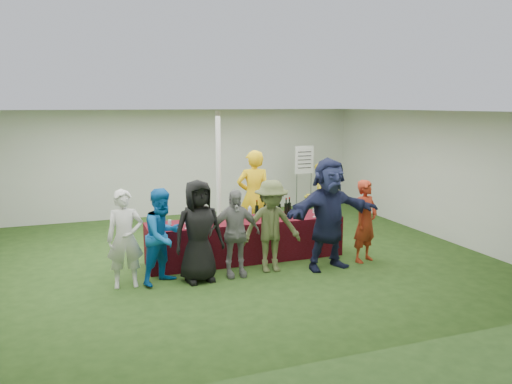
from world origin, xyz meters
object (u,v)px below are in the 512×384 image
object	(u,v)px
serving_table	(246,239)
customer_3	(235,233)
wine_list_sign	(304,165)
customer_1	(163,236)
customer_0	(125,239)
dump_bucket	(329,211)
staff_back	(319,198)
staff_pourer	(254,197)
customer_4	(271,226)
customer_6	(366,221)
customer_2	(199,231)
customer_5	(329,214)

from	to	relation	value
serving_table	customer_3	distance (m)	0.99
wine_list_sign	customer_1	distance (m)	5.54
wine_list_sign	customer_0	bearing A→B (deg)	-142.95
customer_0	serving_table	bearing A→B (deg)	20.44
dump_bucket	staff_back	world-z (taller)	staff_back
serving_table	staff_pourer	xyz separation A→B (m)	(0.54, 1.06, 0.58)
customer_4	customer_0	bearing A→B (deg)	-178.60
staff_back	customer_6	size ratio (longest dim) A/B	1.05
wine_list_sign	staff_pourer	xyz separation A→B (m)	(-2.01, -1.84, -0.36)
staff_pourer	customer_2	bearing A→B (deg)	58.64
serving_table	customer_3	size ratio (longest dim) A/B	2.45
staff_pourer	customer_0	distance (m)	3.26
customer_6	customer_5	bearing A→B (deg)	166.45
customer_0	customer_6	xyz separation A→B (m)	(4.21, -0.15, -0.02)
customer_3	customer_4	bearing A→B (deg)	3.94
staff_pourer	customer_2	world-z (taller)	staff_pourer
customer_3	customer_6	size ratio (longest dim) A/B	0.98
customer_3	customer_4	world-z (taller)	customer_4
customer_1	customer_5	size ratio (longest dim) A/B	0.79
staff_pourer	customer_0	world-z (taller)	staff_pourer
customer_0	customer_6	distance (m)	4.21
customer_3	wine_list_sign	bearing A→B (deg)	53.21
customer_1	customer_4	world-z (taller)	customer_4
staff_back	customer_0	xyz separation A→B (m)	(-4.36, -1.97, -0.01)
serving_table	wine_list_sign	world-z (taller)	wine_list_sign
customer_6	wine_list_sign	bearing A→B (deg)	59.81
customer_2	customer_4	distance (m)	1.27
dump_bucket	customer_2	size ratio (longest dim) A/B	0.13
customer_0	staff_back	bearing A→B (deg)	27.44
serving_table	customer_4	bearing A→B (deg)	-76.21
dump_bucket	customer_2	xyz separation A→B (m)	(-2.67, -0.61, -0.01)
customer_0	customer_2	xyz separation A→B (m)	(1.13, -0.14, 0.06)
staff_back	customer_5	xyz separation A→B (m)	(-0.97, -2.25, 0.19)
dump_bucket	customer_0	xyz separation A→B (m)	(-3.80, -0.47, -0.07)
customer_0	customer_1	xyz separation A→B (m)	(0.59, -0.02, -0.00)
dump_bucket	customer_6	xyz separation A→B (m)	(0.41, -0.62, -0.09)
dump_bucket	customer_5	distance (m)	0.86
customer_1	customer_4	size ratio (longest dim) A/B	0.97
serving_table	customer_3	bearing A→B (deg)	-120.28
customer_3	customer_5	world-z (taller)	customer_5
dump_bucket	customer_0	bearing A→B (deg)	-172.95
customer_1	customer_6	size ratio (longest dim) A/B	1.03
customer_1	customer_3	world-z (taller)	customer_1
serving_table	customer_5	xyz separation A→B (m)	(1.18, -0.96, 0.59)
customer_4	customer_2	bearing A→B (deg)	-174.43
customer_3	customer_4	size ratio (longest dim) A/B	0.93
serving_table	customer_0	size ratio (longest dim) A/B	2.33
staff_pourer	staff_back	size ratio (longest dim) A/B	1.22
staff_pourer	customer_3	size ratio (longest dim) A/B	1.30
customer_3	customer_5	size ratio (longest dim) A/B	0.76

